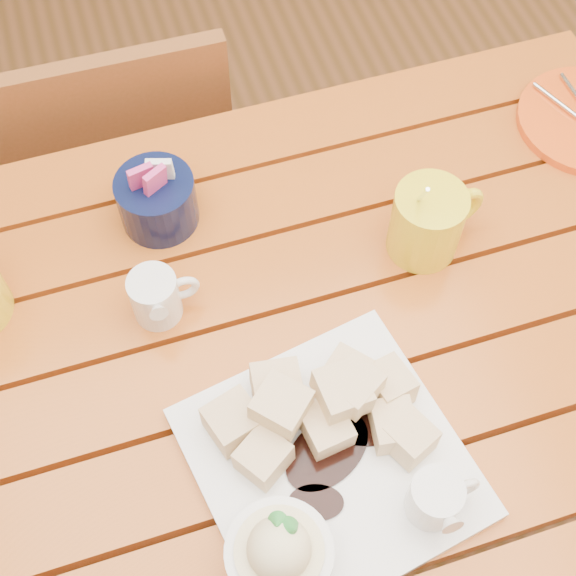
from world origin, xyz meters
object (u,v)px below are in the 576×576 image
object	(u,v)px
coffee_mug_right	(429,221)
chair_far	(122,171)
table	(282,388)
dessert_plate	(323,472)

from	to	relation	value
coffee_mug_right	chair_far	size ratio (longest dim) A/B	0.19
table	coffee_mug_right	bearing A→B (deg)	22.90
coffee_mug_right	chair_far	bearing A→B (deg)	116.64
table	dessert_plate	distance (m)	0.22
chair_far	dessert_plate	bearing A→B (deg)	100.94
table	chair_far	bearing A→B (deg)	102.74
dessert_plate	chair_far	size ratio (longest dim) A/B	0.40
chair_far	table	bearing A→B (deg)	104.06
chair_far	coffee_mug_right	bearing A→B (deg)	127.75
dessert_plate	coffee_mug_right	size ratio (longest dim) A/B	2.14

